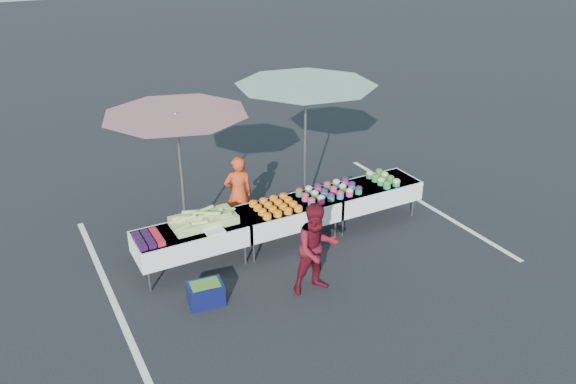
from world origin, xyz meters
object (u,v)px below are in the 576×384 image
table_left (191,238)px  storage_bin (206,293)px  umbrella_right (306,96)px  vendor (238,193)px  umbrella_left (177,126)px  table_center (288,213)px  table_right (371,192)px  customer (317,249)px

table_left → storage_bin: table_left is taller
storage_bin → umbrella_right: bearing=40.0°
vendor → umbrella_left: (-1.08, -0.09, 1.52)m
table_center → vendor: bearing=121.8°
umbrella_right → storage_bin: (-2.76, -1.80, -2.22)m
table_left → table_right: same height
table_right → customer: (-2.12, -1.50, 0.17)m
vendor → customer: 2.41m
storage_bin → table_left: bearing=87.8°
table_right → vendor: bearing=159.2°
table_right → umbrella_left: umbrella_left is taller
table_left → umbrella_left: (0.17, 0.80, 1.66)m
table_right → customer: 2.60m
umbrella_left → umbrella_right: size_ratio=0.85×
table_left → table_right: 3.60m
customer → umbrella_left: umbrella_left is taller
table_right → umbrella_right: (-1.00, 0.80, 1.82)m
umbrella_left → storage_bin: size_ratio=4.70×
customer → umbrella_left: size_ratio=0.56×
table_center → customer: size_ratio=1.24×
table_right → table_left: bearing=180.0°
umbrella_left → storage_bin: (-0.33, -1.80, -2.06)m
umbrella_right → table_left: bearing=-162.9°
table_left → table_right: (3.60, 0.00, 0.00)m
table_center → storage_bin: (-1.96, -1.00, -0.41)m
table_left → storage_bin: 1.09m
table_left → umbrella_left: umbrella_left is taller
table_center → vendor: size_ratio=1.28×
table_left → table_center: bearing=0.0°
customer → table_right: bearing=39.3°
table_left → table_right: size_ratio=1.00×
table_center → storage_bin: 2.24m
customer → umbrella_right: (1.12, 2.30, 1.65)m
table_center → vendor: vendor is taller
vendor → umbrella_right: bearing=-173.3°
table_center → umbrella_left: umbrella_left is taller
umbrella_left → umbrella_right: umbrella_right is taller
table_left → customer: bearing=-45.4°
vendor → customer: bearing=106.3°
table_center → table_left: bearing=180.0°
customer → storage_bin: 1.81m
vendor → table_left: bearing=46.3°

